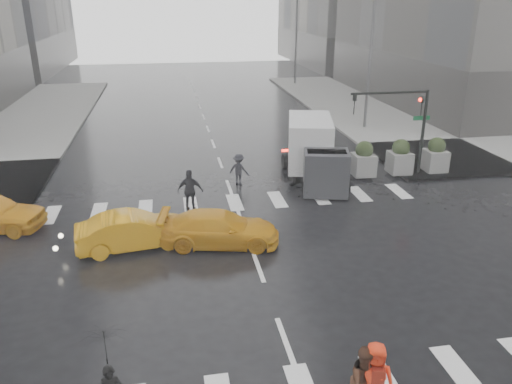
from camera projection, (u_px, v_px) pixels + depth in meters
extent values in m
plane|color=black|center=(259.00, 267.00, 17.27)|extent=(120.00, 120.00, 0.00)
cube|color=slate|center=(477.00, 124.00, 36.50)|extent=(35.00, 35.00, 0.15)
cube|color=#292724|center=(384.00, 46.00, 72.61)|extent=(26.05, 26.05, 4.40)
cylinder|color=black|center=(423.00, 134.00, 25.44)|extent=(0.16, 0.16, 4.50)
cylinder|color=black|center=(390.00, 93.00, 24.33)|extent=(4.00, 0.12, 0.12)
imported|color=black|center=(422.00, 106.00, 24.87)|extent=(0.16, 0.20, 1.00)
imported|color=black|center=(354.00, 104.00, 24.21)|extent=(0.16, 0.20, 1.00)
sphere|color=#FF190C|center=(420.00, 100.00, 24.74)|extent=(0.20, 0.20, 0.20)
cube|color=#0D602D|center=(422.00, 118.00, 25.44)|extent=(0.90, 0.03, 0.22)
cylinder|color=#59595B|center=(369.00, 64.00, 33.96)|extent=(0.20, 0.20, 9.00)
cylinder|color=#59595B|center=(296.00, 41.00, 52.30)|extent=(0.20, 0.20, 9.00)
cube|color=slate|center=(363.00, 165.00, 25.69)|extent=(1.10, 1.10, 1.10)
sphere|color=#212F15|center=(364.00, 150.00, 25.40)|extent=(0.90, 0.90, 0.90)
cube|color=slate|center=(399.00, 163.00, 26.02)|extent=(1.10, 1.10, 1.10)
sphere|color=#212F15|center=(401.00, 148.00, 25.73)|extent=(0.90, 0.90, 0.90)
cube|color=slate|center=(435.00, 160.00, 26.35)|extent=(1.10, 1.10, 1.10)
sphere|color=#212F15|center=(437.00, 146.00, 26.06)|extent=(0.90, 0.90, 0.90)
imported|color=black|center=(105.00, 348.00, 10.27)|extent=(0.97, 0.99, 0.88)
imported|color=#412417|center=(365.00, 382.00, 10.90)|extent=(0.99, 0.85, 1.75)
imported|color=red|center=(374.00, 379.00, 10.91)|extent=(1.02, 0.80, 1.83)
cube|color=maroon|center=(378.00, 377.00, 10.66)|extent=(0.31, 0.23, 0.40)
imported|color=black|center=(190.00, 191.00, 21.54)|extent=(1.21, 0.86, 1.88)
imported|color=black|center=(239.00, 170.00, 24.67)|extent=(1.17, 1.03, 1.59)
imported|color=orange|center=(133.00, 231.00, 18.42)|extent=(4.31, 2.05, 1.36)
imported|color=orange|center=(220.00, 229.00, 18.68)|extent=(4.20, 2.49, 1.30)
cube|color=silver|center=(310.00, 142.00, 25.60)|extent=(2.14, 4.10, 2.41)
cube|color=#28292D|center=(326.00, 173.00, 23.25)|extent=(2.05, 1.60, 2.05)
cube|color=black|center=(326.00, 160.00, 23.02)|extent=(1.78, 0.80, 0.80)
cylinder|color=black|center=(307.00, 189.00, 23.19)|extent=(0.25, 0.80, 0.80)
cylinder|color=black|center=(345.00, 187.00, 23.50)|extent=(0.25, 0.80, 0.80)
cylinder|color=black|center=(296.00, 176.00, 24.99)|extent=(0.25, 0.80, 0.80)
cylinder|color=black|center=(332.00, 174.00, 25.30)|extent=(0.25, 0.80, 0.80)
cylinder|color=black|center=(285.00, 161.00, 27.28)|extent=(0.25, 0.80, 0.80)
cylinder|color=black|center=(318.00, 159.00, 27.58)|extent=(0.25, 0.80, 0.80)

